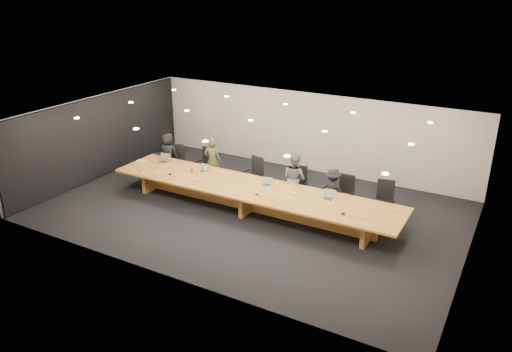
% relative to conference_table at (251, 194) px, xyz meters
% --- Properties ---
extents(ground, '(12.00, 12.00, 0.00)m').
position_rel_conference_table_xyz_m(ground, '(0.00, 0.00, -0.52)').
color(ground, black).
rests_on(ground, ground).
extents(back_wall, '(12.00, 0.02, 2.80)m').
position_rel_conference_table_xyz_m(back_wall, '(0.00, 4.00, 0.88)').
color(back_wall, beige).
rests_on(back_wall, ground).
extents(left_wall_panel, '(0.08, 7.84, 2.74)m').
position_rel_conference_table_xyz_m(left_wall_panel, '(-5.94, 0.00, 0.85)').
color(left_wall_panel, black).
rests_on(left_wall_panel, ground).
extents(conference_table, '(9.00, 1.80, 0.75)m').
position_rel_conference_table_xyz_m(conference_table, '(0.00, 0.00, 0.00)').
color(conference_table, brown).
rests_on(conference_table, ground).
extents(chair_far_left, '(0.68, 0.68, 1.08)m').
position_rel_conference_table_xyz_m(chair_far_left, '(-3.74, 1.27, 0.02)').
color(chair_far_left, black).
rests_on(chair_far_left, ground).
extents(chair_left, '(0.71, 0.71, 1.19)m').
position_rel_conference_table_xyz_m(chair_left, '(-2.51, 1.19, 0.08)').
color(chair_left, black).
rests_on(chair_left, ground).
extents(chair_mid_left, '(0.75, 0.75, 1.19)m').
position_rel_conference_table_xyz_m(chair_mid_left, '(-0.65, 1.22, 0.07)').
color(chair_mid_left, black).
rests_on(chair_mid_left, ground).
extents(chair_mid_right, '(0.65, 0.65, 1.11)m').
position_rel_conference_table_xyz_m(chair_mid_right, '(0.89, 1.34, 0.03)').
color(chair_mid_right, black).
rests_on(chair_mid_right, ground).
extents(chair_right, '(0.59, 0.59, 1.10)m').
position_rel_conference_table_xyz_m(chair_right, '(2.38, 1.33, 0.03)').
color(chair_right, black).
rests_on(chair_right, ground).
extents(chair_far_right, '(0.69, 0.69, 1.17)m').
position_rel_conference_table_xyz_m(chair_far_right, '(3.58, 1.32, 0.07)').
color(chair_far_right, black).
rests_on(chair_far_right, ground).
extents(person_a, '(0.78, 0.58, 1.46)m').
position_rel_conference_table_xyz_m(person_a, '(-4.04, 1.22, 0.21)').
color(person_a, black).
rests_on(person_a, ground).
extents(person_b, '(0.66, 0.52, 1.58)m').
position_rel_conference_table_xyz_m(person_b, '(-2.19, 1.24, 0.27)').
color(person_b, '#38381E').
rests_on(person_b, ground).
extents(person_c, '(0.91, 0.81, 1.56)m').
position_rel_conference_table_xyz_m(person_c, '(0.84, 1.20, 0.26)').
color(person_c, '#575759').
rests_on(person_c, ground).
extents(person_d, '(0.88, 0.54, 1.32)m').
position_rel_conference_table_xyz_m(person_d, '(2.09, 1.16, 0.14)').
color(person_d, black).
rests_on(person_d, ground).
extents(laptop_a, '(0.40, 0.32, 0.29)m').
position_rel_conference_table_xyz_m(laptop_a, '(-3.58, 0.40, 0.38)').
color(laptop_a, tan).
rests_on(laptop_a, conference_table).
extents(laptop_b, '(0.30, 0.22, 0.23)m').
position_rel_conference_table_xyz_m(laptop_b, '(-1.94, 0.37, 0.35)').
color(laptop_b, '#B9AB8D').
rests_on(laptop_b, conference_table).
extents(laptop_d, '(0.34, 0.29, 0.23)m').
position_rel_conference_table_xyz_m(laptop_d, '(0.34, 0.33, 0.35)').
color(laptop_d, '#C4B396').
rests_on(laptop_d, conference_table).
extents(laptop_e, '(0.37, 0.29, 0.27)m').
position_rel_conference_table_xyz_m(laptop_e, '(2.30, 0.30, 0.36)').
color(laptop_e, '#C3B095').
rests_on(laptop_e, conference_table).
extents(water_bottle, '(0.07, 0.07, 0.23)m').
position_rel_conference_table_xyz_m(water_bottle, '(-1.79, 0.25, 0.34)').
color(water_bottle, silver).
rests_on(water_bottle, conference_table).
extents(amber_mug, '(0.11, 0.11, 0.11)m').
position_rel_conference_table_xyz_m(amber_mug, '(-2.23, 0.14, 0.29)').
color(amber_mug, brown).
rests_on(amber_mug, conference_table).
extents(paper_cup_near, '(0.10, 0.10, 0.09)m').
position_rel_conference_table_xyz_m(paper_cup_near, '(1.34, 0.08, 0.28)').
color(paper_cup_near, white).
rests_on(paper_cup_near, conference_table).
extents(paper_cup_far, '(0.10, 0.10, 0.09)m').
position_rel_conference_table_xyz_m(paper_cup_far, '(2.51, 0.17, 0.27)').
color(paper_cup_far, white).
rests_on(paper_cup_far, conference_table).
extents(notepad, '(0.26, 0.22, 0.02)m').
position_rel_conference_table_xyz_m(notepad, '(-4.35, 0.17, 0.24)').
color(notepad, white).
rests_on(notepad, conference_table).
extents(lime_gadget, '(0.17, 0.11, 0.02)m').
position_rel_conference_table_xyz_m(lime_gadget, '(-4.34, 0.17, 0.26)').
color(lime_gadget, '#60CF37').
rests_on(lime_gadget, notepad).
extents(av_box, '(0.23, 0.19, 0.03)m').
position_rel_conference_table_xyz_m(av_box, '(-3.71, -0.52, 0.24)').
color(av_box, silver).
rests_on(av_box, conference_table).
extents(mic_left, '(0.13, 0.13, 0.03)m').
position_rel_conference_table_xyz_m(mic_left, '(-2.72, -0.33, 0.24)').
color(mic_left, black).
rests_on(mic_left, conference_table).
extents(mic_center, '(0.14, 0.14, 0.03)m').
position_rel_conference_table_xyz_m(mic_center, '(0.40, -0.38, 0.24)').
color(mic_center, black).
rests_on(mic_center, conference_table).
extents(mic_right, '(0.16, 0.16, 0.03)m').
position_rel_conference_table_xyz_m(mic_right, '(2.97, -0.37, 0.25)').
color(mic_right, black).
rests_on(mic_right, conference_table).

